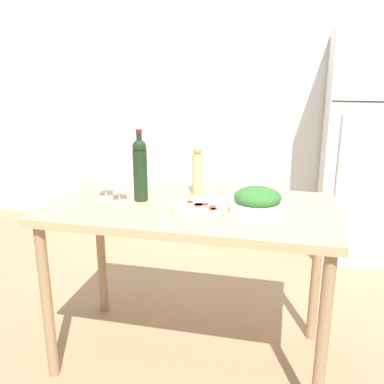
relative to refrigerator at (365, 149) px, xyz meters
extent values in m
plane|color=#9E7A56|center=(-1.09, -1.69, -0.94)|extent=(14.00, 14.00, 0.00)
cube|color=silver|center=(-1.09, 0.37, 0.36)|extent=(6.40, 0.06, 2.60)
cube|color=silver|center=(0.00, 0.00, 0.00)|extent=(0.66, 0.63, 1.87)
cube|color=black|center=(0.00, -0.32, 0.41)|extent=(0.65, 0.01, 0.01)
cylinder|color=#B2B2B7|center=(-0.23, -0.33, -0.09)|extent=(0.02, 0.02, 0.84)
cube|color=tan|center=(-1.09, -1.69, -0.05)|extent=(1.48, 0.77, 0.04)
cylinder|color=#967A55|center=(-1.77, -2.02, -0.50)|extent=(0.06, 0.06, 0.87)
cylinder|color=#967A55|center=(-0.41, -2.02, -0.50)|extent=(0.06, 0.06, 0.87)
cylinder|color=#967A55|center=(-1.77, -1.37, -0.50)|extent=(0.06, 0.06, 0.87)
cylinder|color=#967A55|center=(-0.41, -1.37, -0.50)|extent=(0.06, 0.06, 0.87)
cylinder|color=black|center=(-1.37, -1.67, 0.11)|extent=(0.08, 0.08, 0.27)
sphere|color=black|center=(-1.37, -1.67, 0.26)|extent=(0.07, 0.07, 0.07)
cylinder|color=black|center=(-1.37, -1.67, 0.30)|extent=(0.03, 0.03, 0.07)
cylinder|color=maroon|center=(-1.37, -1.67, 0.35)|extent=(0.03, 0.03, 0.02)
cylinder|color=silver|center=(-1.47, -1.72, -0.02)|extent=(0.07, 0.07, 0.00)
cylinder|color=silver|center=(-1.47, -1.72, 0.01)|extent=(0.01, 0.01, 0.07)
cylinder|color=white|center=(-1.47, -1.72, 0.08)|extent=(0.08, 0.08, 0.07)
cylinder|color=maroon|center=(-1.47, -1.72, 0.05)|extent=(0.07, 0.07, 0.02)
cylinder|color=silver|center=(-1.57, -1.66, -0.02)|extent=(0.07, 0.07, 0.00)
cylinder|color=silver|center=(-1.57, -1.66, 0.01)|extent=(0.01, 0.01, 0.07)
cylinder|color=white|center=(-1.57, -1.66, 0.08)|extent=(0.08, 0.08, 0.07)
cylinder|color=maroon|center=(-1.57, -1.66, 0.05)|extent=(0.07, 0.07, 0.01)
cylinder|color=tan|center=(-1.10, -1.52, 0.09)|extent=(0.06, 0.06, 0.24)
sphere|color=tan|center=(-1.10, -1.52, 0.23)|extent=(0.05, 0.05, 0.05)
cylinder|color=white|center=(-0.75, -1.72, 0.00)|extent=(0.27, 0.27, 0.05)
ellipsoid|color=#2D6628|center=(-0.75, -1.72, 0.05)|extent=(0.23, 0.23, 0.10)
cylinder|color=beige|center=(-1.04, -1.75, -0.02)|extent=(0.28, 0.28, 0.02)
torus|color=beige|center=(-1.04, -1.75, 0.00)|extent=(0.28, 0.28, 0.02)
cylinder|color=red|center=(-1.04, -1.74, 0.00)|extent=(0.04, 0.04, 0.01)
cylinder|color=red|center=(-1.10, -1.70, 0.00)|extent=(0.03, 0.03, 0.01)
cylinder|color=red|center=(-0.96, -1.76, 0.00)|extent=(0.04, 0.04, 0.01)
cylinder|color=red|center=(-1.01, -1.73, 0.00)|extent=(0.04, 0.04, 0.01)
cylinder|color=red|center=(-1.04, -1.75, 0.00)|extent=(0.04, 0.04, 0.01)
cylinder|color=red|center=(-1.04, -1.75, 0.00)|extent=(0.04, 0.04, 0.01)
cylinder|color=red|center=(-0.95, -1.79, 0.00)|extent=(0.03, 0.03, 0.01)
cylinder|color=#BD3511|center=(-0.96, -1.80, 0.00)|extent=(0.04, 0.04, 0.01)
camera|label=1|loc=(-0.61, -3.73, 0.67)|focal=40.00mm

